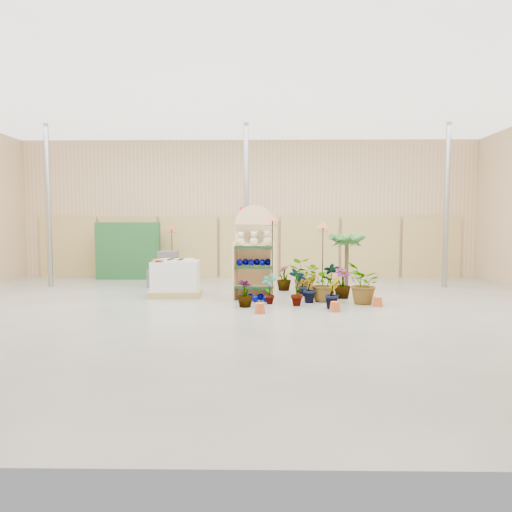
{
  "coord_description": "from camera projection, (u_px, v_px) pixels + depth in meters",
  "views": [
    {
      "loc": [
        0.46,
        -9.12,
        1.74
      ],
      "look_at": [
        0.3,
        1.5,
        1.0
      ],
      "focal_mm": 32.0,
      "sensor_mm": 36.0,
      "label": 1
    }
  ],
  "objects": [
    {
      "name": "potted_plant_8",
      "position": [
        297.0,
        287.0,
        9.72
      ],
      "size": [
        0.51,
        0.51,
        0.82
      ],
      "primitive_type": "imported",
      "rotation": [
        0.0,
        0.0,
        2.38
      ],
      "color": "#296725",
      "rests_on": "ground"
    },
    {
      "name": "potted_plant_4",
      "position": [
        331.0,
        279.0,
        11.32
      ],
      "size": [
        0.44,
        0.32,
        0.79
      ],
      "primitive_type": "imported",
      "rotation": [
        0.0,
        0.0,
        3.25
      ],
      "color": "#296725",
      "rests_on": "ground"
    },
    {
      "name": "potted_plant_3",
      "position": [
        342.0,
        283.0,
        10.73
      ],
      "size": [
        0.54,
        0.54,
        0.72
      ],
      "primitive_type": "imported",
      "rotation": [
        0.0,
        0.0,
        0.45
      ],
      "color": "#296725",
      "rests_on": "ground"
    },
    {
      "name": "potted_plant_5",
      "position": [
        303.0,
        285.0,
        11.09
      ],
      "size": [
        0.29,
        0.33,
        0.52
      ],
      "primitive_type": "imported",
      "rotation": [
        0.0,
        0.0,
        1.33
      ],
      "color": "#296725",
      "rests_on": "ground"
    },
    {
      "name": "potted_plant_0",
      "position": [
        269.0,
        289.0,
        9.96
      ],
      "size": [
        0.43,
        0.4,
        0.67
      ],
      "primitive_type": "imported",
      "rotation": [
        0.0,
        0.0,
        5.64
      ],
      "color": "#296725",
      "rests_on": "ground"
    },
    {
      "name": "teddy_bears",
      "position": [
        255.0,
        240.0,
        10.56
      ],
      "size": [
        0.81,
        0.2,
        0.34
      ],
      "color": "beige",
      "rests_on": "display_shelf"
    },
    {
      "name": "potted_plant_6",
      "position": [
        303.0,
        277.0,
        11.42
      ],
      "size": [
        0.97,
        0.92,
        0.86
      ],
      "primitive_type": "imported",
      "rotation": [
        0.0,
        0.0,
        2.75
      ],
      "color": "#296725",
      "rests_on": "ground"
    },
    {
      "name": "gazing_balls_shelf",
      "position": [
        254.0,
        262.0,
        10.57
      ],
      "size": [
        0.81,
        0.28,
        0.15
      ],
      "color": "#00026F",
      "rests_on": "display_shelf"
    },
    {
      "name": "bird_table_front",
      "position": [
        272.0,
        221.0,
        10.2
      ],
      "size": [
        0.34,
        0.34,
        1.95
      ],
      "color": "black",
      "rests_on": "ground"
    },
    {
      "name": "potted_plant_10",
      "position": [
        364.0,
        283.0,
        9.93
      ],
      "size": [
        0.81,
        0.9,
        0.9
      ],
      "primitive_type": "imported",
      "rotation": [
        0.0,
        0.0,
        4.58
      ],
      "color": "#296725",
      "rests_on": "ground"
    },
    {
      "name": "palm",
      "position": [
        347.0,
        239.0,
        11.51
      ],
      "size": [
        0.7,
        0.7,
        1.6
      ],
      "color": "#49361F",
      "rests_on": "ground"
    },
    {
      "name": "trellis_stock",
      "position": [
        128.0,
        251.0,
        14.41
      ],
      "size": [
        2.0,
        0.3,
        1.8
      ],
      "primitive_type": "cube",
      "color": "#1C4E22",
      "rests_on": "ground"
    },
    {
      "name": "gazing_balls_floor",
      "position": [
        255.0,
        298.0,
        10.34
      ],
      "size": [
        0.63,
        0.39,
        0.15
      ],
      "color": "#00026F",
      "rests_on": "ground"
    },
    {
      "name": "offer_sign",
      "position": [
        249.0,
        231.0,
        12.09
      ],
      "size": [
        0.5,
        0.08,
        2.2
      ],
      "color": "gray",
      "rests_on": "ground"
    },
    {
      "name": "potted_plant_2",
      "position": [
        322.0,
        283.0,
        10.25
      ],
      "size": [
        0.97,
        0.98,
        0.82
      ],
      "primitive_type": "imported",
      "rotation": [
        0.0,
        0.0,
        4.0
      ],
      "color": "#296725",
      "rests_on": "ground"
    },
    {
      "name": "bird_table_back",
      "position": [
        172.0,
        229.0,
        13.87
      ],
      "size": [
        0.34,
        0.34,
        1.73
      ],
      "color": "black",
      "rests_on": "ground"
    },
    {
      "name": "potted_plant_7",
      "position": [
        245.0,
        293.0,
        9.59
      ],
      "size": [
        0.44,
        0.44,
        0.59
      ],
      "primitive_type": "imported",
      "rotation": [
        0.0,
        0.0,
        2.66
      ],
      "color": "#296725",
      "rests_on": "ground"
    },
    {
      "name": "display_shelf",
      "position": [
        254.0,
        256.0,
        10.69
      ],
      "size": [
        0.99,
        0.7,
        2.2
      ],
      "rotation": [
        0.0,
        0.0,
        -0.13
      ],
      "color": "#DCB984",
      "rests_on": "ground"
    },
    {
      "name": "potted_plant_1",
      "position": [
        310.0,
        288.0,
        10.15
      ],
      "size": [
        0.38,
        0.42,
        0.63
      ],
      "primitive_type": "imported",
      "rotation": [
        0.0,
        0.0,
        1.25
      ],
      "color": "#296725",
      "rests_on": "ground"
    },
    {
      "name": "pallet_stack",
      "position": [
        176.0,
        278.0,
        11.07
      ],
      "size": [
        1.26,
        1.07,
        0.89
      ],
      "rotation": [
        0.0,
        0.0,
        0.06
      ],
      "color": "#A3894D",
      "rests_on": "ground"
    },
    {
      "name": "bird_table_right",
      "position": [
        323.0,
        227.0,
        11.18
      ],
      "size": [
        0.34,
        0.34,
        1.79
      ],
      "color": "black",
      "rests_on": "ground"
    },
    {
      "name": "charcoal_planters",
      "position": [
        165.0,
        272.0,
        12.65
      ],
      "size": [
        0.8,
        0.5,
        1.0
      ],
      "color": "#3D3D3D",
      "rests_on": "ground"
    },
    {
      "name": "room",
      "position": [
        242.0,
        203.0,
        9.98
      ],
      "size": [
        15.2,
        12.1,
        4.7
      ],
      "color": "slate",
      "rests_on": "ground"
    },
    {
      "name": "potted_plant_11",
      "position": [
        284.0,
        278.0,
        12.0
      ],
      "size": [
        0.44,
        0.44,
        0.68
      ],
      "primitive_type": "imported",
      "rotation": [
        0.0,
        0.0,
        4.9
      ],
      "color": "#296725",
      "rests_on": "ground"
    },
    {
      "name": "potted_plant_9",
      "position": [
        332.0,
        293.0,
        9.42
      ],
      "size": [
        0.38,
        0.43,
        0.65
      ],
      "primitive_type": "imported",
      "rotation": [
        0.0,
        0.0,
        1.27
      ],
      "color": "#296725",
      "rests_on": "ground"
    }
  ]
}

